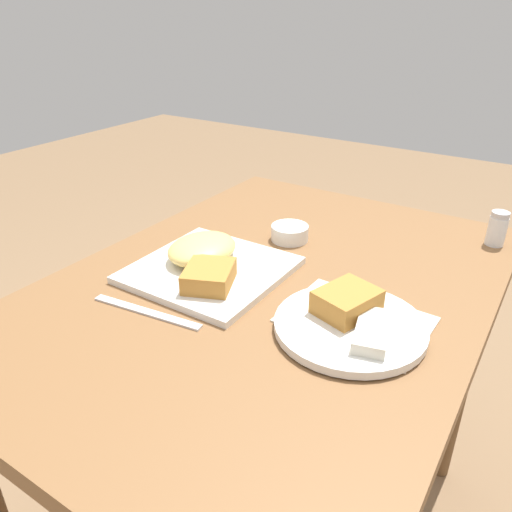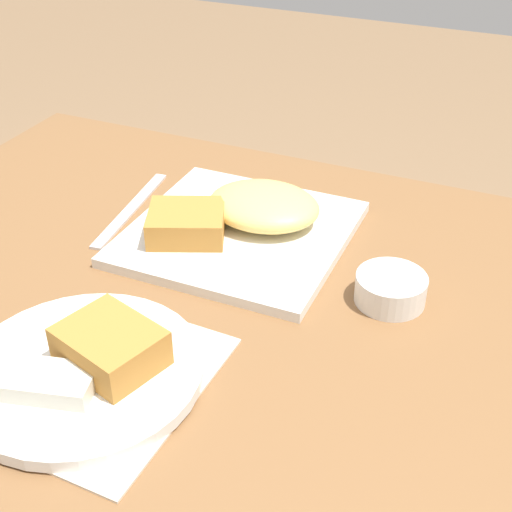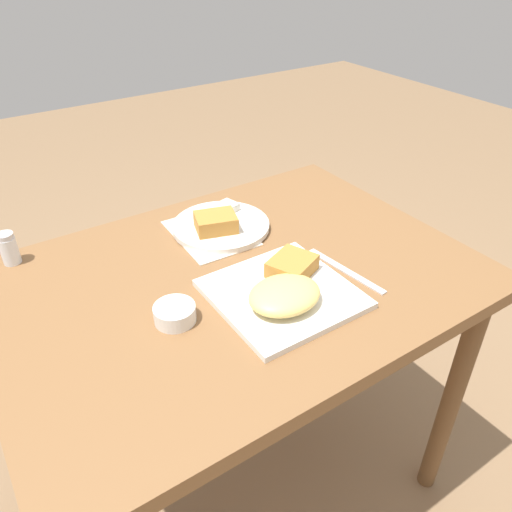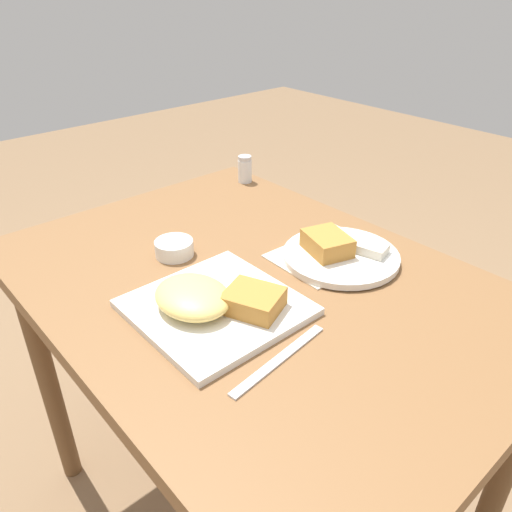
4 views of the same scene
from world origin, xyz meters
TOP-DOWN VIEW (x-y plane):
  - dining_table at (0.00, 0.00)m, footprint 1.05×0.76m
  - menu_card at (0.03, 0.18)m, footprint 0.18×0.24m
  - plate_square_near at (0.04, -0.13)m, footprint 0.28×0.28m
  - plate_oval_far at (0.06, 0.19)m, footprint 0.24×0.24m
  - sauce_ramekin at (-0.18, -0.06)m, footprint 0.08×0.08m
  - salt_shaker at (-0.40, 0.32)m, footprint 0.04×0.04m
  - butter_knife at (0.21, -0.13)m, footprint 0.04×0.22m

SIDE VIEW (x-z plane):
  - dining_table at x=0.00m, z-range 0.29..1.06m
  - menu_card at x=0.03m, z-range 0.77..0.78m
  - butter_knife at x=0.21m, z-range 0.77..0.78m
  - plate_oval_far at x=0.06m, z-range 0.77..0.82m
  - sauce_ramekin at x=-0.18m, z-range 0.78..0.81m
  - plate_square_near at x=0.04m, z-range 0.77..0.82m
  - salt_shaker at x=-0.40m, z-range 0.77..0.85m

